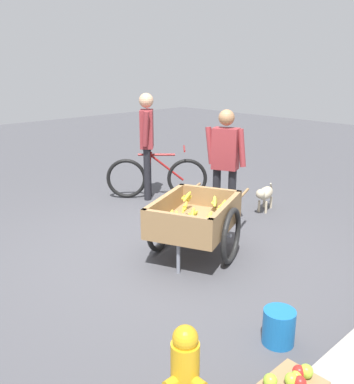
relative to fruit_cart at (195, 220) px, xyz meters
The scene contains 8 objects.
ground_plane 0.57m from the fruit_cart, 67.67° to the right, with size 24.00×24.00×0.00m, color #47474C.
fruit_cart is the anchor object (origin of this frame).
vendor_person 1.25m from the fruit_cart, 156.39° to the right, with size 0.32×0.56×1.58m.
bicycle 2.30m from the fruit_cart, 120.07° to the right, with size 1.25×1.18×0.85m.
cyclist_person 2.42m from the fruit_cart, 116.44° to the right, with size 0.38×0.45×1.71m.
dog 1.95m from the fruit_cart, 168.84° to the right, with size 0.65×0.31×0.40m.
fire_hydrant 2.42m from the fruit_cart, 42.87° to the left, with size 0.25×0.25×0.67m.
plastic_bucket 1.77m from the fruit_cart, 66.98° to the left, with size 0.26×0.26×0.29m, color #1966B2.
Camera 1 is at (3.20, 3.56, 2.18)m, focal length 40.49 mm.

